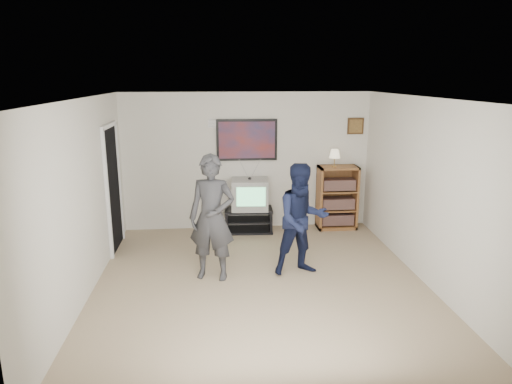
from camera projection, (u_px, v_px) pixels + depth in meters
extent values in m
cube|color=#877856|center=(261.00, 284.00, 6.23)|extent=(4.50, 5.00, 0.01)
cube|color=white|center=(261.00, 98.00, 5.62)|extent=(4.50, 5.00, 0.01)
cube|color=silver|center=(247.00, 162.00, 8.34)|extent=(4.50, 0.01, 2.50)
cube|color=silver|center=(83.00, 200.00, 5.72)|extent=(0.01, 5.00, 2.50)
cube|color=silver|center=(427.00, 192.00, 6.13)|extent=(0.01, 5.00, 2.50)
cube|color=black|center=(249.00, 210.00, 8.29)|extent=(0.88, 0.52, 0.04)
cube|color=black|center=(249.00, 230.00, 8.38)|extent=(0.88, 0.52, 0.04)
cube|color=black|center=(227.00, 221.00, 8.30)|extent=(0.06, 0.46, 0.43)
cube|color=black|center=(270.00, 219.00, 8.37)|extent=(0.06, 0.46, 0.43)
imported|color=#303033|center=(212.00, 218.00, 6.25)|extent=(0.73, 0.57, 1.76)
imported|color=black|center=(302.00, 220.00, 6.42)|extent=(0.88, 0.74, 1.61)
cube|color=white|center=(215.00, 195.00, 6.35)|extent=(0.07, 0.12, 0.03)
cube|color=white|center=(303.00, 198.00, 6.57)|extent=(0.05, 0.13, 0.04)
cube|color=black|center=(247.00, 140.00, 8.22)|extent=(1.10, 0.03, 0.75)
cube|color=white|center=(216.00, 123.00, 8.10)|extent=(0.28, 0.02, 0.14)
cube|color=#30220F|center=(356.00, 126.00, 8.35)|extent=(0.30, 0.03, 0.30)
cube|color=black|center=(113.00, 189.00, 7.33)|extent=(0.03, 0.85, 2.00)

